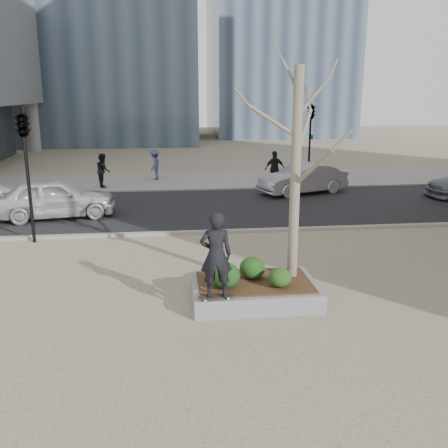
{
  "coord_description": "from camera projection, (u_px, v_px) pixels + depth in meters",
  "views": [
    {
      "loc": [
        -1.02,
        -11.07,
        4.91
      ],
      "look_at": [
        0.5,
        2.0,
        1.4
      ],
      "focal_mm": 40.0,
      "sensor_mm": 36.0,
      "label": 1
    }
  ],
  "objects": [
    {
      "name": "skateboarder",
      "position": [
        216.0,
        255.0,
        10.78
      ],
      "size": [
        0.71,
        0.47,
        1.92
      ],
      "primitive_type": "imported",
      "rotation": [
        0.0,
        0.0,
        3.12
      ],
      "color": "black",
      "rests_on": "skateboard"
    },
    {
      "name": "sycamore_tree",
      "position": [
        297.0,
        141.0,
        11.54
      ],
      "size": [
        2.8,
        2.8,
        6.6
      ],
      "primitive_type": null,
      "color": "gray",
      "rests_on": "planter_mulch"
    },
    {
      "name": "traffic_light_far",
      "position": [
        310.0,
        144.0,
        26.17
      ],
      "size": [
        0.6,
        2.48,
        4.5
      ],
      "primitive_type": null,
      "color": "black",
      "rests_on": "ground"
    },
    {
      "name": "planter_mulch",
      "position": [
        254.0,
        282.0,
        12.0
      ],
      "size": [
        2.7,
        1.7,
        0.04
      ],
      "primitive_type": "cube",
      "color": "#382314",
      "rests_on": "planter"
    },
    {
      "name": "traffic_light_near",
      "position": [
        28.0,
        176.0,
        16.19
      ],
      "size": [
        0.6,
        2.48,
        4.5
      ],
      "primitive_type": null,
      "color": "black",
      "rests_on": "ground"
    },
    {
      "name": "shrub_left",
      "position": [
        225.0,
        275.0,
        11.53
      ],
      "size": [
        0.7,
        0.7,
        0.6
      ],
      "primitive_type": "ellipsoid",
      "color": "#153711",
      "rests_on": "planter_mulch"
    },
    {
      "name": "planter",
      "position": [
        254.0,
        291.0,
        12.06
      ],
      "size": [
        3.0,
        2.0,
        0.45
      ],
      "primitive_type": "cube",
      "color": "gray",
      "rests_on": "ground"
    },
    {
      "name": "pedestrian_b",
      "position": [
        155.0,
        165.0,
        28.23
      ],
      "size": [
        0.92,
        1.24,
        1.72
      ],
      "primitive_type": "imported",
      "rotation": [
        0.0,
        0.0,
        4.43
      ],
      "color": "#404574",
      "rests_on": "far_sidewalk"
    },
    {
      "name": "shrub_right",
      "position": [
        280.0,
        277.0,
        11.6
      ],
      "size": [
        0.54,
        0.54,
        0.46
      ],
      "primitive_type": "ellipsoid",
      "color": "#1F4014",
      "rests_on": "planter_mulch"
    },
    {
      "name": "street",
      "position": [
        191.0,
        208.0,
        21.6
      ],
      "size": [
        60.0,
        8.0,
        0.02
      ],
      "primitive_type": "cube",
      "color": "black",
      "rests_on": "ground"
    },
    {
      "name": "car_silver",
      "position": [
        303.0,
        179.0,
        24.5
      ],
      "size": [
        4.69,
        2.91,
        1.46
      ],
      "primitive_type": "imported",
      "rotation": [
        0.0,
        0.0,
        5.05
      ],
      "color": "#A8AAB1",
      "rests_on": "street"
    },
    {
      "name": "police_car",
      "position": [
        54.0,
        198.0,
        19.75
      ],
      "size": [
        4.94,
        2.66,
        1.6
      ],
      "primitive_type": "imported",
      "rotation": [
        0.0,
        0.0,
        1.74
      ],
      "color": "silver",
      "rests_on": "street"
    },
    {
      "name": "ground",
      "position": [
        213.0,
        302.0,
        12.01
      ],
      "size": [
        120.0,
        120.0,
        0.0
      ],
      "primitive_type": "plane",
      "color": "tan",
      "rests_on": "ground"
    },
    {
      "name": "pedestrian_a",
      "position": [
        103.0,
        170.0,
        26.09
      ],
      "size": [
        0.86,
        1.0,
        1.76
      ],
      "primitive_type": "imported",
      "rotation": [
        0.0,
        0.0,
        1.83
      ],
      "color": "black",
      "rests_on": "far_sidewalk"
    },
    {
      "name": "far_sidewalk",
      "position": [
        185.0,
        180.0,
        28.32
      ],
      "size": [
        60.0,
        6.0,
        0.02
      ],
      "primitive_type": "cube",
      "color": "gray",
      "rests_on": "ground"
    },
    {
      "name": "shrub_middle",
      "position": [
        252.0,
        268.0,
        12.12
      ],
      "size": [
        0.62,
        0.62,
        0.53
      ],
      "primitive_type": "ellipsoid",
      "color": "#143C13",
      "rests_on": "planter_mulch"
    },
    {
      "name": "skateboard",
      "position": [
        216.0,
        298.0,
        11.04
      ],
      "size": [
        0.8,
        0.29,
        0.08
      ],
      "primitive_type": null,
      "rotation": [
        0.0,
        0.0,
        0.11
      ],
      "color": "black",
      "rests_on": "planter"
    },
    {
      "name": "pedestrian_c",
      "position": [
        275.0,
        169.0,
        26.3
      ],
      "size": [
        1.15,
        0.63,
        1.86
      ],
      "primitive_type": "imported",
      "rotation": [
        0.0,
        0.0,
        3.31
      ],
      "color": "black",
      "rests_on": "far_sidewalk"
    }
  ]
}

